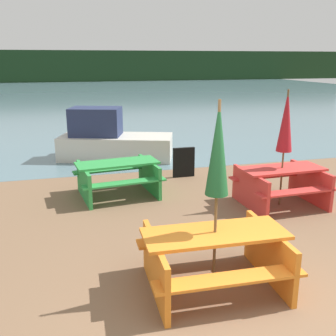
# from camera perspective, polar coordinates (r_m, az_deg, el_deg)

# --- Properties ---
(water) EXTENTS (60.00, 50.00, 0.00)m
(water) POSITION_cam_1_polar(r_m,az_deg,el_deg) (34.97, -11.89, 10.48)
(water) COLOR slate
(water) RESTS_ON ground_plane
(far_treeline) EXTENTS (80.00, 1.60, 4.00)m
(far_treeline) POSITION_cam_1_polar(r_m,az_deg,el_deg) (54.84, -13.29, 14.20)
(far_treeline) COLOR #193319
(far_treeline) RESTS_ON water
(picnic_table_orange) EXTENTS (1.86, 1.44, 0.77)m
(picnic_table_orange) POSITION_cam_1_polar(r_m,az_deg,el_deg) (5.17, 6.74, -12.25)
(picnic_table_orange) COLOR orange
(picnic_table_orange) RESTS_ON ground_plane
(picnic_table_red) EXTENTS (1.72, 1.45, 0.78)m
(picnic_table_red) POSITION_cam_1_polar(r_m,az_deg,el_deg) (8.23, 16.08, -2.05)
(picnic_table_red) COLOR red
(picnic_table_red) RESTS_ON ground_plane
(picnic_table_green) EXTENTS (1.88, 1.58, 0.75)m
(picnic_table_green) POSITION_cam_1_polar(r_m,az_deg,el_deg) (8.54, -7.32, -1.03)
(picnic_table_green) COLOR green
(picnic_table_green) RESTS_ON ground_plane
(umbrella_darkgreen) EXTENTS (0.29, 0.29, 2.42)m
(umbrella_darkgreen) POSITION_cam_1_polar(r_m,az_deg,el_deg) (4.70, 7.27, 2.62)
(umbrella_darkgreen) COLOR brown
(umbrella_darkgreen) RESTS_ON ground_plane
(umbrella_crimson) EXTENTS (0.31, 0.31, 2.32)m
(umbrella_crimson) POSITION_cam_1_polar(r_m,az_deg,el_deg) (7.96, 16.75, 6.47)
(umbrella_crimson) COLOR brown
(umbrella_crimson) RESTS_ON ground_plane
(boat) EXTENTS (3.52, 2.29, 1.51)m
(boat) POSITION_cam_1_polar(r_m,az_deg,el_deg) (11.79, -8.28, 4.00)
(boat) COLOR beige
(boat) RESTS_ON water
(signboard) EXTENTS (0.55, 0.08, 0.75)m
(signboard) POSITION_cam_1_polar(r_m,az_deg,el_deg) (9.84, 2.30, 0.83)
(signboard) COLOR black
(signboard) RESTS_ON ground_plane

